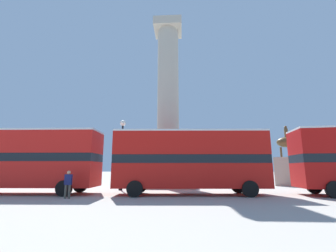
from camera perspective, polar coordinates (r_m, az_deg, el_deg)
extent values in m
plane|color=#ADA89E|center=(22.07, 0.00, -15.22)|extent=(200.00, 200.00, 0.00)
cube|color=#A39E8E|center=(22.03, 0.00, -13.90)|extent=(4.99, 4.99, 1.02)
cube|color=#A39E8E|center=(22.00, 0.00, -11.25)|extent=(3.59, 3.59, 1.02)
cylinder|color=#A39E8E|center=(23.23, 0.00, 8.01)|extent=(2.18, 2.18, 14.30)
cube|color=#A39E8E|center=(26.66, 0.00, 23.67)|extent=(2.94, 2.94, 0.90)
sphere|color=brown|center=(27.21, 0.00, 25.32)|extent=(1.00, 1.00, 1.00)
cube|color=red|center=(18.92, -33.16, -10.18)|extent=(10.56, 2.90, 1.69)
cube|color=black|center=(18.93, -32.81, -6.80)|extent=(10.56, 2.85, 0.55)
cube|color=red|center=(19.00, -32.50, -3.71)|extent=(10.56, 2.90, 1.51)
cube|color=silver|center=(19.09, -32.26, -1.28)|extent=(10.56, 2.90, 0.12)
cylinder|color=black|center=(18.34, -21.37, -13.86)|extent=(1.01, 0.34, 1.00)
cylinder|color=black|center=(16.04, -24.91, -14.16)|extent=(1.01, 0.34, 1.00)
cylinder|color=black|center=(19.27, 33.10, -12.70)|extent=(1.02, 0.39, 1.00)
cylinder|color=black|center=(16.96, 36.65, -12.83)|extent=(1.02, 0.39, 1.00)
cube|color=#B7140F|center=(15.52, 5.68, -12.33)|extent=(10.22, 2.97, 1.57)
cube|color=black|center=(15.53, 5.60, -8.42)|extent=(10.22, 2.92, 0.55)
cube|color=#B7140F|center=(15.60, 5.54, -4.64)|extent=(10.22, 2.97, 1.51)
cube|color=silver|center=(15.71, 5.48, -1.68)|extent=(10.22, 2.97, 0.12)
cylinder|color=black|center=(17.43, 17.38, -14.30)|extent=(1.01, 0.35, 1.00)
cylinder|color=black|center=(15.12, 20.11, -14.77)|extent=(1.01, 0.35, 1.00)
cylinder|color=black|center=(16.85, -7.15, -14.84)|extent=(1.01, 0.35, 1.00)
cylinder|color=black|center=(14.45, -8.44, -15.50)|extent=(1.01, 0.35, 1.00)
cube|color=#A39E8E|center=(26.50, 28.56, -10.10)|extent=(3.45, 3.01, 2.86)
ellipsoid|color=brown|center=(26.63, 27.98, -3.62)|extent=(2.28, 1.79, 1.10)
cone|color=brown|center=(26.74, 29.95, -2.39)|extent=(1.21, 0.97, 1.15)
cylinder|color=brown|center=(26.75, 27.79, -1.50)|extent=(0.36, 0.36, 0.90)
sphere|color=brown|center=(26.84, 27.68, -0.26)|extent=(0.28, 0.28, 0.28)
cylinder|color=brown|center=(26.88, 29.54, -5.82)|extent=(0.20, 0.20, 1.04)
cylinder|color=brown|center=(26.27, 29.60, -5.74)|extent=(0.20, 0.20, 1.04)
cylinder|color=brown|center=(26.84, 26.79, -6.06)|extent=(0.20, 0.20, 1.04)
cylinder|color=brown|center=(26.23, 26.79, -5.98)|extent=(0.20, 0.20, 1.04)
cylinder|color=black|center=(19.22, -11.98, -15.07)|extent=(0.31, 0.31, 0.40)
cylinder|color=black|center=(19.18, -11.69, -7.76)|extent=(0.14, 0.14, 5.30)
sphere|color=white|center=(19.53, -11.37, 0.74)|extent=(0.49, 0.49, 0.49)
cylinder|color=#4C473D|center=(14.98, -24.59, -14.93)|extent=(0.14, 0.14, 0.78)
cylinder|color=#4C473D|center=(14.89, -23.78, -15.03)|extent=(0.14, 0.14, 0.78)
cube|color=#191E51|center=(14.89, -23.98, -12.33)|extent=(0.43, 0.18, 0.61)
sphere|color=tan|center=(14.88, -23.86, -10.75)|extent=(0.21, 0.21, 0.21)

